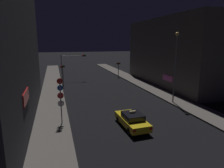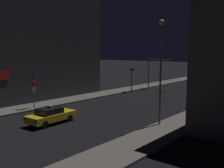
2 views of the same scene
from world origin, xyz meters
TOP-DOWN VIEW (x-y plane):
  - sidewalk_left at (-8.00, 29.47)m, footprint 3.27×62.94m
  - building_facade_left at (-13.66, 14.39)m, footprint 8.11×23.33m
  - taxi at (-0.91, 10.05)m, footprint 1.95×4.51m
  - traffic_light_overhead at (-4.19, 34.41)m, footprint 4.95×0.41m
  - traffic_light_left_kerb at (-6.11, 29.50)m, footprint 0.80×0.42m
  - sign_pole_left at (-7.05, 12.48)m, footprint 0.60×0.10m
  - street_lamp_near_block at (6.83, 15.39)m, footprint 0.44×0.44m

SIDE VIEW (x-z plane):
  - sidewalk_left at x=-8.00m, z-range 0.00..0.17m
  - taxi at x=-0.91m, z-range -0.07..1.55m
  - sign_pole_left at x=-7.05m, z-range 0.52..4.84m
  - traffic_light_left_kerb at x=-6.11m, z-range 0.81..4.57m
  - traffic_light_overhead at x=-4.19m, z-range 1.21..6.45m
  - street_lamp_near_block at x=6.83m, z-range 1.21..9.88m
  - building_facade_left at x=-13.66m, z-range 0.00..20.57m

